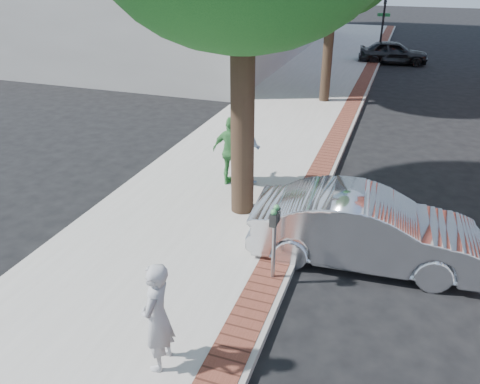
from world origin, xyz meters
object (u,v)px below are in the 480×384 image
at_px(parking_meter, 275,228).
at_px(person_green, 232,152).
at_px(person_gray, 157,317).
at_px(bg_car, 393,52).
at_px(person_officer, 245,145).
at_px(sedan_silver, 365,229).

height_order(parking_meter, person_green, person_green).
distance_m(person_gray, bg_car, 24.58).
distance_m(parking_meter, person_officer, 4.36).
height_order(person_green, sedan_silver, person_green).
bearing_deg(person_green, person_gray, 106.04).
bearing_deg(bg_car, person_gray, 168.22).
relative_size(parking_meter, person_gray, 0.86).
xyz_separation_m(sedan_silver, bg_car, (-0.56, 20.63, -0.08)).
bearing_deg(sedan_silver, person_green, 54.44).
distance_m(parking_meter, sedan_silver, 2.05).
xyz_separation_m(person_officer, bg_car, (2.81, 18.04, -0.46)).
xyz_separation_m(person_green, bg_car, (3.02, 18.46, -0.41)).
relative_size(parking_meter, person_green, 0.81).
relative_size(person_officer, bg_car, 0.50).
distance_m(parking_meter, person_green, 4.09).
xyz_separation_m(parking_meter, bg_car, (0.92, 21.97, -0.55)).
relative_size(person_gray, person_green, 0.95).
xyz_separation_m(person_gray, person_green, (-1.13, 6.04, 0.05)).
bearing_deg(person_officer, bg_car, -58.66).
bearing_deg(sedan_silver, person_officer, 48.11).
bearing_deg(person_green, bg_car, -93.85).
relative_size(person_gray, sedan_silver, 0.39).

